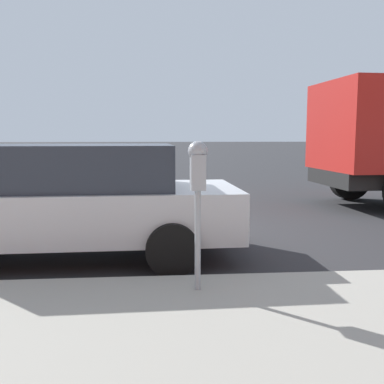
{
  "coord_description": "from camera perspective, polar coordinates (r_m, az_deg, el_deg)",
  "views": [
    {
      "loc": [
        -6.95,
        -0.29,
        1.67
      ],
      "look_at": [
        -2.55,
        -0.67,
        1.11
      ],
      "focal_mm": 42.0,
      "sensor_mm": 36.0,
      "label": 1
    }
  ],
  "objects": [
    {
      "name": "parking_meter",
      "position": [
        4.33,
        0.73,
        1.87
      ],
      "size": [
        0.21,
        0.19,
        1.47
      ],
      "color": "gray",
      "rests_on": "sidewalk"
    },
    {
      "name": "car_silver",
      "position": [
        6.27,
        -16.55,
        -0.95
      ],
      "size": [
        2.14,
        4.93,
        1.54
      ],
      "rotation": [
        0.0,
        0.0,
        0.02
      ],
      "color": "#B7BABF",
      "rests_on": "ground_plane"
    },
    {
      "name": "ground_plane",
      "position": [
        7.15,
        -7.16,
        -6.31
      ],
      "size": [
        220.0,
        220.0,
        0.0
      ],
      "primitive_type": "plane",
      "color": "#2B2B2D"
    }
  ]
}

